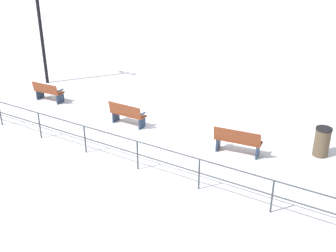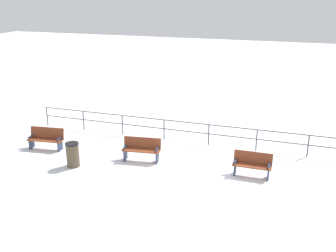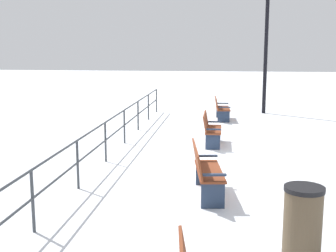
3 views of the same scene
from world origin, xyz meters
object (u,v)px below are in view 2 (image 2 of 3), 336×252
(bench_nearest, at_px, (46,138))
(bench_second, at_px, (142,149))
(trash_bin, at_px, (73,155))
(bench_third, at_px, (252,164))

(bench_nearest, relative_size, bench_second, 1.01)
(bench_second, xyz_separation_m, trash_bin, (1.35, -2.35, -0.00))
(bench_second, height_order, bench_third, bench_second)
(bench_third, xyz_separation_m, trash_bin, (1.37, -6.76, 0.03))
(bench_nearest, xyz_separation_m, bench_second, (-0.15, 4.40, 0.02))
(bench_nearest, distance_m, trash_bin, 2.38)
(trash_bin, bearing_deg, bench_nearest, -120.40)
(bench_third, bearing_deg, trash_bin, -78.41)
(bench_third, bearing_deg, bench_second, -89.64)
(bench_nearest, height_order, trash_bin, trash_bin)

